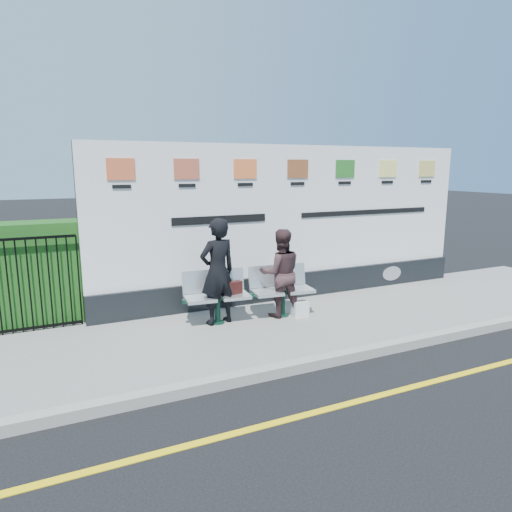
% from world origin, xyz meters
% --- Properties ---
extents(ground, '(80.00, 80.00, 0.00)m').
position_xyz_m(ground, '(0.00, 0.00, 0.00)').
color(ground, black).
extents(pavement, '(14.00, 3.00, 0.12)m').
position_xyz_m(pavement, '(0.00, 2.50, 0.06)').
color(pavement, gray).
rests_on(pavement, ground).
extents(kerb, '(14.00, 0.18, 0.14)m').
position_xyz_m(kerb, '(0.00, 1.00, 0.07)').
color(kerb, gray).
rests_on(kerb, ground).
extents(yellow_line, '(14.00, 0.10, 0.01)m').
position_xyz_m(yellow_line, '(0.00, 0.00, 0.00)').
color(yellow_line, yellow).
rests_on(yellow_line, ground).
extents(billboard, '(8.00, 0.30, 3.00)m').
position_xyz_m(billboard, '(0.50, 3.85, 1.42)').
color(billboard, black).
rests_on(billboard, pavement).
extents(hedge, '(2.35, 0.70, 1.70)m').
position_xyz_m(hedge, '(-4.58, 4.30, 0.97)').
color(hedge, '#1C4F17').
rests_on(hedge, pavement).
extents(railing, '(2.05, 0.06, 1.54)m').
position_xyz_m(railing, '(-4.58, 3.85, 0.89)').
color(railing, black).
rests_on(railing, pavement).
extents(bench, '(2.29, 0.81, 0.48)m').
position_xyz_m(bench, '(-0.89, 2.90, 0.36)').
color(bench, silver).
rests_on(bench, pavement).
extents(woman_left, '(0.72, 0.54, 1.78)m').
position_xyz_m(woman_left, '(-1.46, 2.95, 1.01)').
color(woman_left, black).
rests_on(woman_left, pavement).
extents(woman_right, '(0.87, 0.75, 1.55)m').
position_xyz_m(woman_right, '(-0.34, 2.86, 0.89)').
color(woman_right, '#3B2628').
rests_on(woman_right, pavement).
extents(handbag_brown, '(0.29, 0.17, 0.21)m').
position_xyz_m(handbag_brown, '(-1.18, 2.93, 0.71)').
color(handbag_brown, black).
rests_on(handbag_brown, bench).
extents(carrier_bag_white, '(0.28, 0.17, 0.28)m').
position_xyz_m(carrier_bag_white, '(-0.05, 2.65, 0.26)').
color(carrier_bag_white, silver).
rests_on(carrier_bag_white, pavement).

